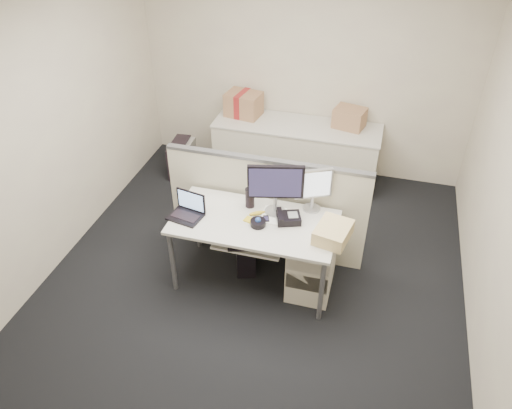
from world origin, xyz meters
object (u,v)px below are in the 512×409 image
(monitor_main, at_px, (276,190))
(laptop, at_px, (185,208))
(desk_phone, at_px, (289,218))
(desk, at_px, (254,227))

(monitor_main, distance_m, laptop, 0.84)
(laptop, bearing_deg, desk_phone, 23.05)
(monitor_main, bearing_deg, desk_phone, -47.59)
(desk, xyz_separation_m, desk_phone, (0.30, 0.08, 0.10))
(monitor_main, relative_size, desk_phone, 2.38)
(desk, bearing_deg, laptop, -169.34)
(desk, xyz_separation_m, monitor_main, (0.15, 0.18, 0.32))
(desk, height_order, monitor_main, monitor_main)
(desk_phone, bearing_deg, monitor_main, 126.58)
(laptop, xyz_separation_m, desk_phone, (0.92, 0.20, -0.08))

